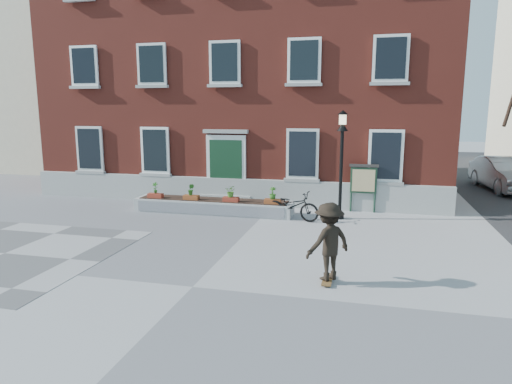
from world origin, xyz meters
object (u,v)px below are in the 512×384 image
(parked_car, at_px, (505,174))
(skateboarder, at_px, (329,242))
(bicycle, at_px, (292,206))
(lamp_post, at_px, (342,150))
(notice_board, at_px, (364,180))

(parked_car, height_order, skateboarder, skateboarder)
(bicycle, xyz_separation_m, skateboarder, (1.80, -5.70, 0.45))
(lamp_post, height_order, notice_board, lamp_post)
(notice_board, bearing_deg, parked_car, 44.23)
(bicycle, relative_size, lamp_post, 0.52)
(bicycle, xyz_separation_m, parked_car, (9.12, 8.44, 0.29))
(lamp_post, distance_m, notice_board, 2.00)
(notice_board, bearing_deg, lamp_post, -121.21)
(bicycle, distance_m, lamp_post, 2.69)
(parked_car, bearing_deg, skateboarder, -125.59)
(bicycle, distance_m, parked_car, 12.43)
(notice_board, relative_size, skateboarder, 0.99)
(bicycle, height_order, notice_board, notice_board)
(lamp_post, xyz_separation_m, notice_board, (0.79, 1.31, -1.28))
(bicycle, relative_size, notice_board, 1.09)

